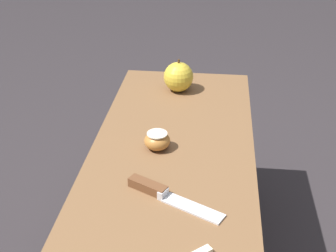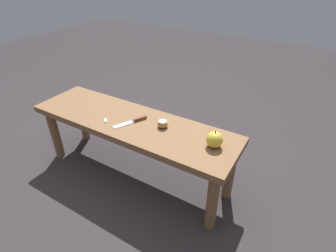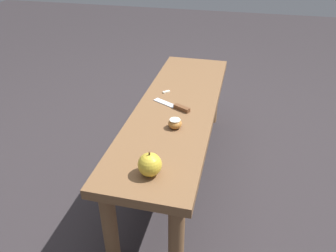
{
  "view_description": "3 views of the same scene",
  "coord_description": "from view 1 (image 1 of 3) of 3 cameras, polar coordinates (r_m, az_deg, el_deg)",
  "views": [
    {
      "loc": [
        0.72,
        0.09,
        1.01
      ],
      "look_at": [
        -0.25,
        -0.02,
        0.46
      ],
      "focal_mm": 50.0,
      "sensor_mm": 36.0,
      "label": 1
    },
    {
      "loc": [
        -0.89,
        1.04,
        1.25
      ],
      "look_at": [
        -0.25,
        -0.02,
        0.46
      ],
      "focal_mm": 28.0,
      "sensor_mm": 36.0,
      "label": 2
    },
    {
      "loc": [
        -1.4,
        -0.29,
        1.2
      ],
      "look_at": [
        -0.25,
        -0.02,
        0.46
      ],
      "focal_mm": 35.0,
      "sensor_mm": 36.0,
      "label": 3
    }
  ],
  "objects": [
    {
      "name": "apple_cut",
      "position": [
        1.09,
        -1.33,
        -1.78
      ],
      "size": [
        0.06,
        0.06,
        0.04
      ],
      "color": "#B27233",
      "rests_on": "wooden_bench"
    },
    {
      "name": "wooden_bench",
      "position": [
        0.97,
        -0.75,
        -12.5
      ],
      "size": [
        1.33,
        0.38,
        0.43
      ],
      "color": "brown",
      "rests_on": "ground_plane"
    },
    {
      "name": "apple_whole",
      "position": [
        1.36,
        1.29,
        6.01
      ],
      "size": [
        0.09,
        0.09,
        0.1
      ],
      "color": "gold",
      "rests_on": "wooden_bench"
    },
    {
      "name": "knife",
      "position": [
        0.95,
        -0.89,
        -8.11
      ],
      "size": [
        0.12,
        0.2,
        0.02
      ],
      "rotation": [
        0.0,
        0.0,
        1.1
      ],
      "color": "silver",
      "rests_on": "wooden_bench"
    }
  ]
}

